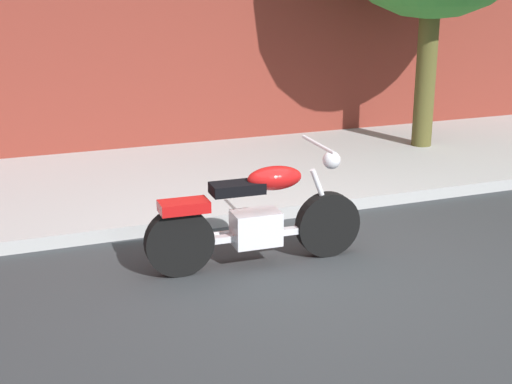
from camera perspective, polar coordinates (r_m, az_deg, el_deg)
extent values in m
plane|color=#303335|center=(6.79, 4.10, -6.16)|extent=(60.00, 60.00, 0.00)
cube|color=#ABABAB|center=(9.47, -3.74, 1.13)|extent=(23.92, 3.33, 0.14)
cylinder|color=black|center=(7.07, 5.58, -2.51)|extent=(0.63, 0.15, 0.63)
cylinder|color=black|center=(6.62, -5.96, -3.90)|extent=(0.63, 0.15, 0.63)
cube|color=silver|center=(6.79, 0.00, -2.81)|extent=(0.45, 0.29, 0.32)
cube|color=silver|center=(6.82, 0.00, -3.36)|extent=(1.31, 0.12, 0.06)
ellipsoid|color=red|center=(6.71, 1.45, 1.09)|extent=(0.53, 0.28, 0.22)
cube|color=black|center=(6.61, -1.47, 0.31)|extent=(0.49, 0.26, 0.10)
cube|color=red|center=(6.52, -5.62, -1.12)|extent=(0.45, 0.25, 0.10)
cylinder|color=silver|center=(6.95, 5.20, -0.40)|extent=(0.27, 0.06, 0.58)
cylinder|color=silver|center=(6.79, 4.85, 3.69)|extent=(0.06, 0.70, 0.04)
sphere|color=silver|center=(6.89, 5.88, 2.48)|extent=(0.17, 0.17, 0.17)
cylinder|color=silver|center=(6.90, -2.40, -3.39)|extent=(0.80, 0.12, 0.09)
cylinder|color=#4F4B23|center=(10.92, 13.09, 9.69)|extent=(0.29, 0.29, 2.68)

